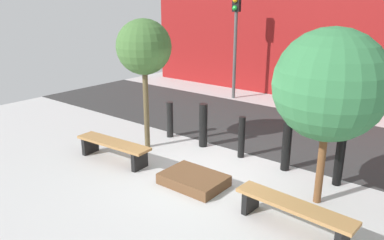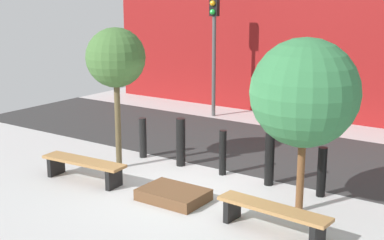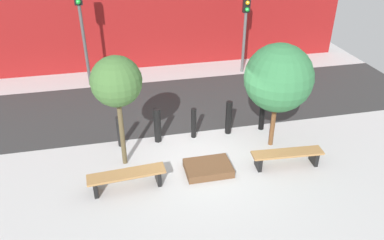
{
  "view_description": "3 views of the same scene",
  "coord_description": "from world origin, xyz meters",
  "px_view_note": "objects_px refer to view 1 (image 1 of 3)",
  "views": [
    {
      "loc": [
        4.15,
        -5.79,
        3.47
      ],
      "look_at": [
        -0.3,
        -0.22,
        1.21
      ],
      "focal_mm": 35.0,
      "sensor_mm": 36.0,
      "label": 1
    },
    {
      "loc": [
        5.67,
        -8.15,
        3.83
      ],
      "look_at": [
        0.01,
        0.07,
        1.45
      ],
      "focal_mm": 50.0,
      "sensor_mm": 36.0,
      "label": 2
    },
    {
      "loc": [
        -2.16,
        -8.31,
        6.25
      ],
      "look_at": [
        -0.39,
        -0.27,
        1.5
      ],
      "focal_mm": 35.0,
      "sensor_mm": 36.0,
      "label": 3
    }
  ],
  "objects_px": {
    "bench_left": "(113,147)",
    "bollard_center": "(242,137)",
    "bench_right": "(293,210)",
    "tree_behind_right_bench": "(330,85)",
    "tree_behind_left_bench": "(144,48)",
    "bollard_far_left": "(170,120)",
    "bollard_right": "(287,146)",
    "planter_bed": "(194,180)",
    "traffic_light_west": "(236,25)",
    "bollard_far_right": "(339,162)",
    "bollard_left": "(203,125)"
  },
  "relations": [
    {
      "from": "bench_left",
      "to": "bollard_center",
      "type": "relative_size",
      "value": 2.0
    },
    {
      "from": "bench_right",
      "to": "tree_behind_right_bench",
      "type": "height_order",
      "value": "tree_behind_right_bench"
    },
    {
      "from": "tree_behind_left_bench",
      "to": "bollard_far_left",
      "type": "height_order",
      "value": "tree_behind_left_bench"
    },
    {
      "from": "bollard_center",
      "to": "bollard_right",
      "type": "relative_size",
      "value": 0.9
    },
    {
      "from": "planter_bed",
      "to": "traffic_light_west",
      "type": "relative_size",
      "value": 0.32
    },
    {
      "from": "bench_left",
      "to": "bollard_center",
      "type": "distance_m",
      "value": 2.94
    },
    {
      "from": "planter_bed",
      "to": "bollard_far_right",
      "type": "relative_size",
      "value": 1.26
    },
    {
      "from": "tree_behind_left_bench",
      "to": "bollard_far_right",
      "type": "bearing_deg",
      "value": 11.68
    },
    {
      "from": "tree_behind_left_bench",
      "to": "bench_right",
      "type": "bearing_deg",
      "value": -14.0
    },
    {
      "from": "bench_right",
      "to": "bollard_far_left",
      "type": "relative_size",
      "value": 2.06
    },
    {
      "from": "planter_bed",
      "to": "bollard_far_left",
      "type": "height_order",
      "value": "bollard_far_left"
    },
    {
      "from": "tree_behind_left_bench",
      "to": "tree_behind_right_bench",
      "type": "relative_size",
      "value": 1.0
    },
    {
      "from": "planter_bed",
      "to": "bollard_right",
      "type": "distance_m",
      "value": 2.14
    },
    {
      "from": "tree_behind_right_bench",
      "to": "bollard_left",
      "type": "height_order",
      "value": "tree_behind_right_bench"
    },
    {
      "from": "tree_behind_right_bench",
      "to": "bollard_center",
      "type": "relative_size",
      "value": 3.16
    },
    {
      "from": "planter_bed",
      "to": "bollard_far_right",
      "type": "xyz_separation_m",
      "value": [
        2.22,
        1.78,
        0.38
      ]
    },
    {
      "from": "bench_left",
      "to": "bench_right",
      "type": "xyz_separation_m",
      "value": [
        4.33,
        -0.0,
        -0.01
      ]
    },
    {
      "from": "bollard_center",
      "to": "bollard_right",
      "type": "bearing_deg",
      "value": 0.0
    },
    {
      "from": "bench_left",
      "to": "bollard_center",
      "type": "bearing_deg",
      "value": 38.58
    },
    {
      "from": "planter_bed",
      "to": "bollard_center",
      "type": "bearing_deg",
      "value": 90.0
    },
    {
      "from": "bollard_far_right",
      "to": "traffic_light_west",
      "type": "bearing_deg",
      "value": 139.22
    },
    {
      "from": "bollard_left",
      "to": "bollard_center",
      "type": "height_order",
      "value": "bollard_left"
    },
    {
      "from": "planter_bed",
      "to": "tree_behind_right_bench",
      "type": "xyz_separation_m",
      "value": [
        2.16,
        0.88,
        2.05
      ]
    },
    {
      "from": "bench_left",
      "to": "bollard_right",
      "type": "distance_m",
      "value": 3.83
    },
    {
      "from": "tree_behind_left_bench",
      "to": "bollard_far_left",
      "type": "bearing_deg",
      "value": 93.32
    },
    {
      "from": "bollard_far_left",
      "to": "traffic_light_west",
      "type": "xyz_separation_m",
      "value": [
        -0.97,
        4.66,
        2.21
      ]
    },
    {
      "from": "bollard_far_left",
      "to": "bollard_center",
      "type": "bearing_deg",
      "value": 0.0
    },
    {
      "from": "bench_right",
      "to": "bollard_center",
      "type": "bearing_deg",
      "value": 141.42
    },
    {
      "from": "bench_left",
      "to": "planter_bed",
      "type": "bearing_deg",
      "value": 1.34
    },
    {
      "from": "bench_left",
      "to": "bollard_far_left",
      "type": "height_order",
      "value": "bollard_far_left"
    },
    {
      "from": "bollard_left",
      "to": "bollard_center",
      "type": "xyz_separation_m",
      "value": [
        1.11,
        0.0,
        -0.06
      ]
    },
    {
      "from": "bollard_right",
      "to": "bench_left",
      "type": "bearing_deg",
      "value": -148.77
    },
    {
      "from": "tree_behind_left_bench",
      "to": "bollard_left",
      "type": "relative_size",
      "value": 2.84
    },
    {
      "from": "bollard_left",
      "to": "bollard_right",
      "type": "relative_size",
      "value": 1.0
    },
    {
      "from": "bollard_far_right",
      "to": "bollard_center",
      "type": "bearing_deg",
      "value": 180.0
    },
    {
      "from": "planter_bed",
      "to": "bollard_far_right",
      "type": "bearing_deg",
      "value": 38.83
    },
    {
      "from": "planter_bed",
      "to": "bollard_left",
      "type": "bearing_deg",
      "value": 121.85
    },
    {
      "from": "bollard_right",
      "to": "traffic_light_west",
      "type": "relative_size",
      "value": 0.28
    },
    {
      "from": "bollard_left",
      "to": "bollard_center",
      "type": "bearing_deg",
      "value": 0.0
    },
    {
      "from": "tree_behind_right_bench",
      "to": "traffic_light_west",
      "type": "bearing_deg",
      "value": 133.86
    },
    {
      "from": "bollard_center",
      "to": "bollard_right",
      "type": "xyz_separation_m",
      "value": [
        1.11,
        0.0,
        0.05
      ]
    },
    {
      "from": "tree_behind_left_bench",
      "to": "bollard_far_left",
      "type": "relative_size",
      "value": 3.26
    },
    {
      "from": "traffic_light_west",
      "to": "bench_right",
      "type": "bearing_deg",
      "value": -51.17
    },
    {
      "from": "tree_behind_left_bench",
      "to": "bench_left",
      "type": "bearing_deg",
      "value": -90.0
    },
    {
      "from": "bollard_far_right",
      "to": "bench_left",
      "type": "bearing_deg",
      "value": -155.63
    },
    {
      "from": "bollard_far_right",
      "to": "traffic_light_west",
      "type": "height_order",
      "value": "traffic_light_west"
    },
    {
      "from": "bench_right",
      "to": "tree_behind_left_bench",
      "type": "distance_m",
      "value": 4.94
    },
    {
      "from": "bollard_center",
      "to": "bollard_right",
      "type": "distance_m",
      "value": 1.11
    },
    {
      "from": "bollard_left",
      "to": "traffic_light_west",
      "type": "height_order",
      "value": "traffic_light_west"
    },
    {
      "from": "bollard_left",
      "to": "bollard_center",
      "type": "relative_size",
      "value": 1.11
    }
  ]
}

